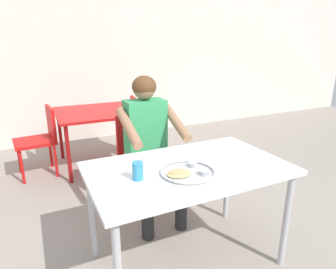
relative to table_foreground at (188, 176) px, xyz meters
The scene contains 9 objects.
back_wall 3.39m from the table_foreground, 91.20° to the left, with size 12.00×0.12×3.40m, color silver.
table_foreground is the anchor object (origin of this frame).
thali_tray 0.14m from the table_foreground, 122.18° to the right, with size 0.34×0.34×0.03m.
drinking_cup 0.38m from the table_foreground, behind, with size 0.06×0.06×0.11m.
chair_foreground 0.90m from the table_foreground, 90.29° to the left, with size 0.41×0.41×0.87m.
diner_foreground 0.67m from the table_foreground, 90.43° to the left, with size 0.49×0.55×1.25m.
table_background_red 2.04m from the table_foreground, 94.37° to the left, with size 0.96×0.93×0.71m.
chair_red_left 2.19m from the table_foreground, 111.96° to the left, with size 0.47×0.45×0.80m.
chair_red_right 2.05m from the table_foreground, 77.56° to the left, with size 0.43×0.44×0.84m.
Camera 1 is at (-0.80, -1.42, 1.49)m, focal length 30.83 mm.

